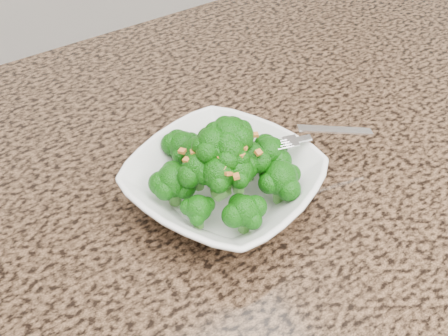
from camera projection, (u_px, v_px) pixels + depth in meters
granite_counter at (220, 271)px, 0.60m from camera, size 1.64×1.04×0.03m
bowl at (224, 184)px, 0.64m from camera, size 0.26×0.26×0.05m
broccoli_pile at (224, 143)px, 0.60m from camera, size 0.18×0.18×0.07m
garlic_topping at (224, 114)px, 0.58m from camera, size 0.11×0.11×0.01m
fork at (305, 138)px, 0.66m from camera, size 0.16×0.09×0.01m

